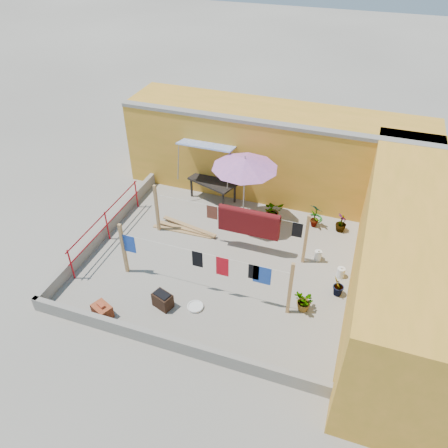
% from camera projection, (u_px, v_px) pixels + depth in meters
% --- Properties ---
extents(ground, '(80.00, 80.00, 0.00)m').
position_uv_depth(ground, '(219.00, 260.00, 13.81)').
color(ground, '#9E998E').
rests_on(ground, ground).
extents(wall_back, '(11.00, 3.27, 3.21)m').
position_uv_depth(wall_back, '(274.00, 151.00, 16.25)').
color(wall_back, gold).
rests_on(wall_back, ground).
extents(wall_right, '(2.40, 9.00, 3.20)m').
position_uv_depth(wall_right, '(405.00, 258.00, 11.48)').
color(wall_right, gold).
rests_on(wall_right, ground).
extents(parapet_front, '(8.30, 0.16, 0.44)m').
position_uv_depth(parapet_front, '(171.00, 343.00, 10.98)').
color(parapet_front, gray).
rests_on(parapet_front, ground).
extents(parapet_left, '(0.16, 7.30, 0.44)m').
position_uv_depth(parapet_left, '(106.00, 229.00, 14.75)').
color(parapet_left, gray).
rests_on(parapet_left, ground).
extents(red_railing, '(0.05, 4.20, 1.10)m').
position_uv_depth(red_railing, '(106.00, 222.00, 14.24)').
color(red_railing, '#A11019').
rests_on(red_railing, ground).
extents(clothesline_rig, '(5.09, 2.35, 1.80)m').
position_uv_depth(clothesline_rig, '(243.00, 227.00, 13.42)').
color(clothesline_rig, tan).
rests_on(clothesline_rig, ground).
extents(patio_umbrella, '(2.53, 2.53, 2.62)m').
position_uv_depth(patio_umbrella, '(245.00, 164.00, 14.00)').
color(patio_umbrella, gray).
rests_on(patio_umbrella, ground).
extents(outdoor_table, '(1.93, 1.39, 0.82)m').
position_uv_depth(outdoor_table, '(213.00, 182.00, 16.15)').
color(outdoor_table, black).
rests_on(outdoor_table, ground).
extents(brick_stack, '(0.63, 0.56, 0.46)m').
position_uv_depth(brick_stack, '(102.00, 311.00, 11.87)').
color(brick_stack, '#9F4224').
rests_on(brick_stack, ground).
extents(lumber_pile, '(2.29, 0.63, 0.14)m').
position_uv_depth(lumber_pile, '(186.00, 229.00, 14.99)').
color(lumber_pile, tan).
rests_on(lumber_pile, ground).
extents(brazier, '(0.62, 0.51, 0.48)m').
position_uv_depth(brazier, '(163.00, 300.00, 12.14)').
color(brazier, black).
rests_on(brazier, ground).
extents(white_basin, '(0.47, 0.47, 0.08)m').
position_uv_depth(white_basin, '(195.00, 307.00, 12.20)').
color(white_basin, silver).
rests_on(white_basin, ground).
extents(water_jug_a, '(0.24, 0.24, 0.37)m').
position_uv_depth(water_jug_a, '(318.00, 255.00, 13.75)').
color(water_jug_a, silver).
rests_on(water_jug_a, ground).
extents(water_jug_b, '(0.24, 0.24, 0.37)m').
position_uv_depth(water_jug_b, '(341.00, 272.00, 13.12)').
color(water_jug_b, silver).
rests_on(water_jug_b, ground).
extents(green_hose, '(0.54, 0.54, 0.08)m').
position_uv_depth(green_hose, '(315.00, 218.00, 15.55)').
color(green_hose, '#176A23').
rests_on(green_hose, ground).
extents(plant_back_a, '(0.89, 0.88, 0.75)m').
position_uv_depth(plant_back_a, '(273.00, 211.00, 15.33)').
color(plant_back_a, '#1E5217').
rests_on(plant_back_a, ground).
extents(plant_back_b, '(0.49, 0.49, 0.66)m').
position_uv_depth(plant_back_b, '(341.00, 223.00, 14.83)').
color(plant_back_b, '#1E5217').
rests_on(plant_back_b, ground).
extents(plant_right_a, '(0.59, 0.54, 0.92)m').
position_uv_depth(plant_right_a, '(316.00, 215.00, 14.96)').
color(plant_right_a, '#1E5217').
rests_on(plant_right_a, ground).
extents(plant_right_b, '(0.42, 0.47, 0.72)m').
position_uv_depth(plant_right_b, '(338.00, 286.00, 12.39)').
color(plant_right_b, '#1E5217').
rests_on(plant_right_b, ground).
extents(plant_right_c, '(0.75, 0.76, 0.64)m').
position_uv_depth(plant_right_c, '(305.00, 302.00, 11.97)').
color(plant_right_c, '#1E5217').
rests_on(plant_right_c, ground).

